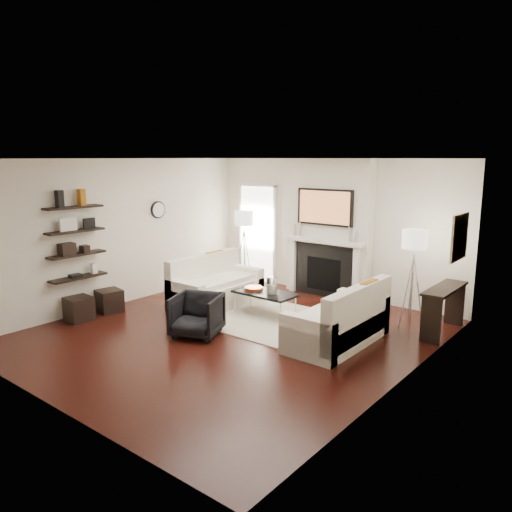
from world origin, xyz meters
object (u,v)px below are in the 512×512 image
Objects in this scene: lamp_left_shade at (244,218)px; armchair at (197,313)px; lamp_right_shade at (415,239)px; ottoman_near at (109,301)px; loveseat_right_base at (337,329)px; loveseat_left_base at (217,294)px; coffee_table at (265,293)px.

armchair is at bearing -62.99° from lamp_left_shade.
lamp_right_shade is 5.35m from ottoman_near.
armchair is at bearing -149.73° from loveseat_right_base.
loveseat_left_base is 4.50× the size of lamp_left_shade.
ottoman_near is (-1.22, -1.50, -0.01)m from loveseat_left_base.
armchair reaches higher than ottoman_near.
coffee_table is 2.75× the size of ottoman_near.
lamp_right_shade is at bearing 67.64° from loveseat_right_base.
loveseat_right_base and coffee_table have the same top height.
loveseat_right_base is 1.70m from coffee_table.
coffee_table is at bearing 34.14° from ottoman_near.
lamp_left_shade is at bearing 111.74° from loveseat_left_base.
loveseat_right_base is at bearing 16.83° from ottoman_near.
loveseat_right_base is 4.13m from ottoman_near.
coffee_table is at bearing -40.71° from lamp_left_shade.
loveseat_left_base and coffee_table have the same top height.
loveseat_right_base is 2.15m from armchair.
lamp_left_shade reaches higher than ottoman_near.
ottoman_near is at bearing -145.86° from coffee_table.
ottoman_near is (-2.10, -0.11, -0.16)m from armchair.
lamp_left_shade reaches higher than loveseat_right_base.
lamp_left_shade is 1.00× the size of lamp_right_shade.
armchair reaches higher than loveseat_right_base.
loveseat_left_base is 2.51× the size of armchair.
loveseat_right_base is 1.64× the size of coffee_table.
loveseat_left_base is 1.10m from coffee_table.
ottoman_near is at bearing -129.23° from loveseat_left_base.
coffee_table is at bearing 167.36° from loveseat_right_base.
lamp_right_shade reaches higher than loveseat_right_base.
lamp_left_shade is at bearing 139.29° from coffee_table.
lamp_left_shade is (-0.60, 1.52, 1.24)m from loveseat_left_base.
lamp_right_shade reaches higher than loveseat_left_base.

